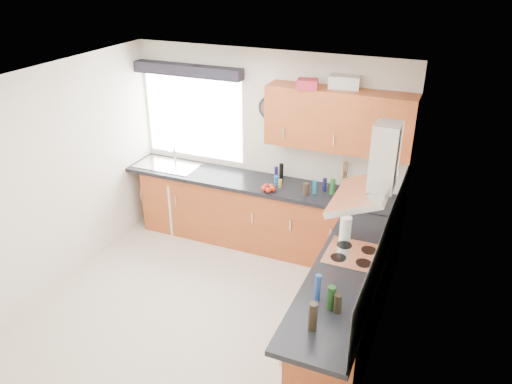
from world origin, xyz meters
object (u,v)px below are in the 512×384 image
at_px(extractor_hood, 373,175).
at_px(upper_cabinets, 339,120).
at_px(washing_machine, 192,204).
at_px(oven, 349,296).

bearing_deg(extractor_hood, upper_cabinets, 116.13).
height_order(extractor_hood, upper_cabinets, upper_cabinets).
bearing_deg(extractor_hood, washing_machine, 154.86).
bearing_deg(upper_cabinets, extractor_hood, -63.87).
bearing_deg(oven, extractor_hood, -0.00).
relative_size(extractor_hood, upper_cabinets, 0.46).
bearing_deg(oven, upper_cabinets, 112.54).
distance_m(extractor_hood, washing_machine, 3.19).
bearing_deg(upper_cabinets, washing_machine, -176.92).
bearing_deg(washing_machine, upper_cabinets, -13.08).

